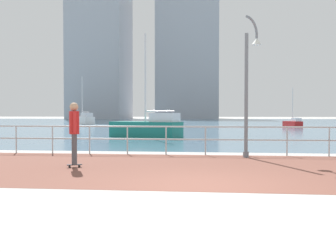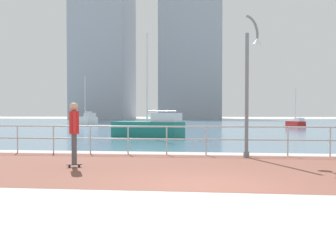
{
  "view_description": "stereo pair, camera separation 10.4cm",
  "coord_description": "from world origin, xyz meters",
  "px_view_note": "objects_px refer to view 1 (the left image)",
  "views": [
    {
      "loc": [
        0.18,
        -7.97,
        1.48
      ],
      "look_at": [
        -1.07,
        3.59,
        1.1
      ],
      "focal_mm": 42.32,
      "sensor_mm": 36.0,
      "label": 1
    },
    {
      "loc": [
        0.28,
        -7.96,
        1.48
      ],
      "look_at": [
        -1.07,
        3.59,
        1.1
      ],
      "focal_mm": 42.32,
      "sensor_mm": 36.0,
      "label": 2
    }
  ],
  "objects_px": {
    "sailboat_white": "(293,123)",
    "sailboat_blue": "(148,128)",
    "lamppost": "(250,79)",
    "skateboarder": "(74,129)",
    "sailboat_red": "(83,120)"
  },
  "relations": [
    {
      "from": "sailboat_white",
      "to": "sailboat_blue",
      "type": "relative_size",
      "value": 0.66
    },
    {
      "from": "skateboarder",
      "to": "sailboat_red",
      "type": "distance_m",
      "value": 43.06
    },
    {
      "from": "sailboat_blue",
      "to": "lamppost",
      "type": "bearing_deg",
      "value": -63.44
    },
    {
      "from": "lamppost",
      "to": "sailboat_white",
      "type": "bearing_deg",
      "value": 75.93
    },
    {
      "from": "skateboarder",
      "to": "sailboat_white",
      "type": "bearing_deg",
      "value": 69.18
    },
    {
      "from": "lamppost",
      "to": "sailboat_white",
      "type": "relative_size",
      "value": 1.14
    },
    {
      "from": "sailboat_red",
      "to": "lamppost",
      "type": "bearing_deg",
      "value": -64.2
    },
    {
      "from": "skateboarder",
      "to": "sailboat_white",
      "type": "relative_size",
      "value": 0.43
    },
    {
      "from": "lamppost",
      "to": "sailboat_blue",
      "type": "relative_size",
      "value": 0.75
    },
    {
      "from": "lamppost",
      "to": "sailboat_white",
      "type": "xyz_separation_m",
      "value": [
        7.29,
        29.08,
        -2.21
      ]
    },
    {
      "from": "sailboat_red",
      "to": "sailboat_blue",
      "type": "height_order",
      "value": "sailboat_red"
    },
    {
      "from": "sailboat_blue",
      "to": "sailboat_white",
      "type": "bearing_deg",
      "value": 56.83
    },
    {
      "from": "skateboarder",
      "to": "sailboat_blue",
      "type": "xyz_separation_m",
      "value": [
        -0.11,
        13.3,
        -0.46
      ]
    },
    {
      "from": "lamppost",
      "to": "skateboarder",
      "type": "xyz_separation_m",
      "value": [
        -4.97,
        -3.15,
        -1.54
      ]
    },
    {
      "from": "skateboarder",
      "to": "sailboat_white",
      "type": "height_order",
      "value": "sailboat_white"
    }
  ]
}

